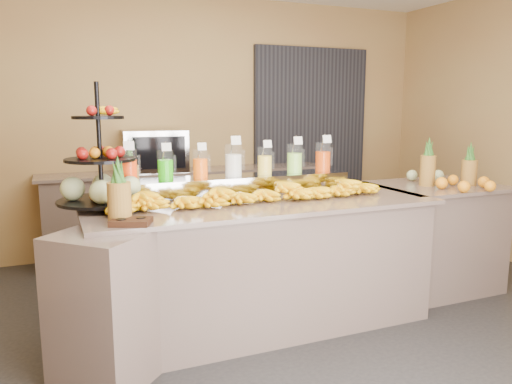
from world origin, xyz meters
TOP-DOWN VIEW (x-y plane):
  - ground at (0.00, 0.00)m, footprint 6.00×6.00m
  - room_envelope at (0.19, 0.79)m, footprint 6.04×5.02m
  - buffet_counter at (-0.12, 0.26)m, footprint 2.75×1.25m
  - right_counter at (1.70, 0.40)m, footprint 1.08×0.88m
  - back_ledge at (0.00, 2.25)m, footprint 3.10×0.55m
  - pitcher_tray at (-0.11, 0.58)m, footprint 1.85×0.30m
  - juice_pitcher_orange_a at (-0.89, 0.58)m, footprint 0.12×0.13m
  - juice_pitcher_green at (-0.63, 0.58)m, footprint 0.12×0.12m
  - juice_pitcher_orange_b at (-0.37, 0.58)m, footprint 0.11×0.12m
  - juice_pitcher_milk at (-0.11, 0.58)m, footprint 0.13×0.14m
  - juice_pitcher_lemon at (0.15, 0.58)m, footprint 0.12×0.12m
  - juice_pitcher_lime at (0.41, 0.58)m, footprint 0.12×0.13m
  - juice_pitcher_orange_c at (0.67, 0.58)m, footprint 0.13×0.13m
  - banana_heap at (-0.09, 0.28)m, footprint 2.10×0.19m
  - fruit_stand at (-1.04, 0.49)m, footprint 0.61×0.61m
  - condiment_caddy at (-0.98, -0.09)m, footprint 0.27×0.24m
  - pineapple_left_a at (-1.03, 0.01)m, footprint 0.14×0.14m
  - pineapple_left_b at (-0.86, 0.69)m, footprint 0.14×0.14m
  - right_fruit_pile at (1.75, 0.22)m, footprint 0.49×0.47m
  - oven_warmer at (-0.37, 2.25)m, footprint 0.68×0.50m

SIDE VIEW (x-z plane):
  - ground at x=0.00m, z-range 0.00..0.00m
  - buffet_counter at x=-0.12m, z-range 0.00..0.93m
  - back_ledge at x=0.00m, z-range 0.00..0.93m
  - right_counter at x=1.70m, z-range 0.00..0.93m
  - condiment_caddy at x=-0.98m, z-range 0.93..0.96m
  - banana_heap at x=-0.09m, z-range 0.91..1.09m
  - pitcher_tray at x=-0.11m, z-range 0.93..1.08m
  - right_fruit_pile at x=1.75m, z-range 0.88..1.14m
  - pineapple_left_a at x=-1.03m, z-range 0.88..1.27m
  - pineapple_left_b at x=-0.86m, z-range 0.88..1.29m
  - fruit_stand at x=-1.04m, z-range 0.73..1.56m
  - oven_warmer at x=-0.37m, z-range 0.93..1.36m
  - juice_pitcher_orange_b at x=-0.37m, z-range 1.04..1.31m
  - juice_pitcher_lemon at x=0.15m, z-range 1.03..1.31m
  - juice_pitcher_green at x=-0.63m, z-range 1.03..1.31m
  - juice_pitcher_orange_a at x=-0.89m, z-range 1.03..1.33m
  - juice_pitcher_lime at x=0.41m, z-range 1.03..1.33m
  - juice_pitcher_orange_c at x=0.67m, z-range 1.03..1.34m
  - juice_pitcher_milk at x=-0.11m, z-range 1.03..1.35m
  - room_envelope at x=0.19m, z-range 0.47..3.29m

